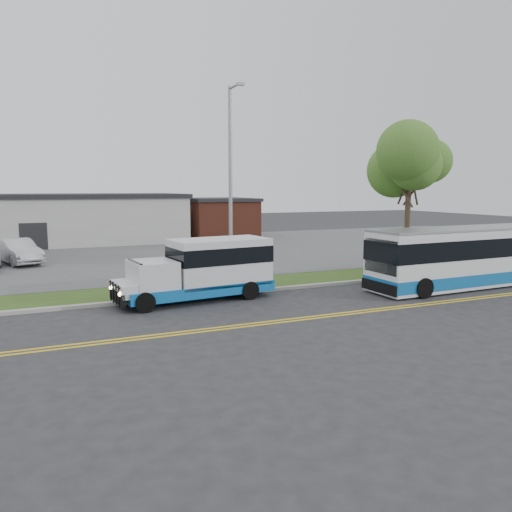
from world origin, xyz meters
name	(u,v)px	position (x,y,z in m)	size (l,w,h in m)	color
ground	(188,304)	(0.00, 0.00, 0.00)	(140.00, 140.00, 0.00)	#28282B
lane_line_north	(218,327)	(0.00, -3.85, 0.01)	(70.00, 0.12, 0.01)	yellow
lane_line_south	(221,330)	(0.00, -4.15, 0.01)	(70.00, 0.12, 0.01)	yellow
curb	(181,297)	(0.00, 1.10, 0.07)	(80.00, 0.30, 0.15)	#9E9B93
verge	(171,290)	(0.00, 2.90, 0.05)	(80.00, 3.30, 0.10)	#314918
parking_lot	(124,254)	(0.00, 17.00, 0.05)	(80.00, 25.00, 0.10)	#4C4C4F
commercial_building	(33,219)	(-6.00, 27.00, 2.18)	(25.40, 10.40, 4.35)	#9E9E99
brick_wing	(219,218)	(10.50, 26.00, 1.96)	(6.30, 7.30, 3.90)	brown
tree_east	(410,164)	(14.00, 3.00, 6.20)	(5.20, 5.20, 8.33)	#37281E
streetlight_near	(231,180)	(3.00, 2.73, 5.23)	(0.35, 1.53, 9.50)	gray
shuttle_bus	(206,267)	(1.01, 0.67, 1.41)	(7.07, 2.94, 2.64)	#0F5AA2
transit_bus	(465,257)	(13.60, -1.80, 1.49)	(10.69, 2.82, 2.95)	silver
parked_car_a	(18,251)	(-6.90, 14.65, 0.89)	(1.68, 4.82, 1.59)	#B7B9BF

